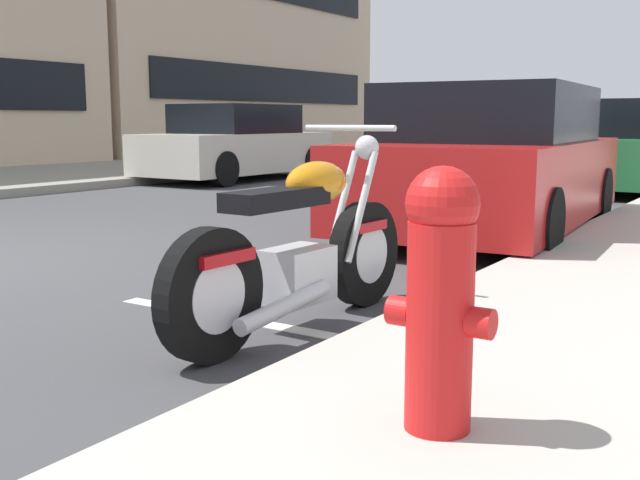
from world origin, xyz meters
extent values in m
cube|color=gray|center=(12.00, 6.51, 0.07)|extent=(120.00, 5.00, 0.14)
cube|color=silver|center=(0.00, -3.41, 0.00)|extent=(0.12, 2.20, 0.01)
cylinder|color=black|center=(0.72, -3.65, 0.33)|extent=(0.66, 0.14, 0.66)
cylinder|color=silver|center=(0.72, -3.65, 0.33)|extent=(0.37, 0.14, 0.36)
cylinder|color=black|center=(-0.67, -3.59, 0.33)|extent=(0.66, 0.14, 0.66)
cylinder|color=silver|center=(-0.67, -3.59, 0.33)|extent=(0.37, 0.14, 0.36)
cube|color=silver|center=(0.02, -3.62, 0.31)|extent=(0.41, 0.28, 0.30)
cube|color=black|center=(-0.16, -3.61, 0.75)|extent=(0.69, 0.25, 0.10)
ellipsoid|color=orange|center=(0.20, -3.62, 0.81)|extent=(0.49, 0.26, 0.24)
cube|color=#B20C14|center=(-0.62, -3.59, 0.51)|extent=(0.37, 0.20, 0.06)
cube|color=#B20C14|center=(0.70, -3.65, 0.51)|extent=(0.33, 0.17, 0.06)
cylinder|color=silver|center=(0.57, -3.57, 0.64)|extent=(0.34, 0.06, 0.65)
cylinder|color=silver|center=(0.56, -3.71, 0.64)|extent=(0.34, 0.06, 0.65)
cylinder|color=silver|center=(0.54, -3.64, 1.11)|extent=(0.06, 0.62, 0.04)
sphere|color=silver|center=(0.74, -3.65, 0.99)|extent=(0.15, 0.15, 0.15)
cylinder|color=silver|center=(-0.28, -3.74, 0.21)|extent=(0.71, 0.12, 0.16)
cube|color=#AD1919|center=(4.09, -3.21, 0.55)|extent=(4.25, 2.16, 0.78)
cube|color=black|center=(4.04, -3.22, 1.21)|extent=(2.39, 1.88, 0.55)
cylinder|color=black|center=(5.39, -2.26, 0.31)|extent=(0.63, 0.26, 0.62)
cylinder|color=black|center=(5.51, -3.97, 0.31)|extent=(0.63, 0.26, 0.62)
cylinder|color=black|center=(2.67, -2.45, 0.31)|extent=(0.63, 0.26, 0.62)
cylinder|color=black|center=(2.79, -4.16, 0.31)|extent=(0.63, 0.26, 0.62)
cube|color=#236638|center=(9.94, -3.43, 0.51)|extent=(4.39, 1.95, 0.71)
cube|color=black|center=(9.88, -3.42, 1.16)|extent=(2.40, 1.77, 0.58)
cylinder|color=black|center=(11.39, -2.59, 0.31)|extent=(0.62, 0.23, 0.62)
cylinder|color=black|center=(8.51, -2.54, 0.31)|extent=(0.62, 0.23, 0.62)
cylinder|color=black|center=(16.39, -2.32, 0.31)|extent=(0.63, 0.26, 0.62)
cylinder|color=black|center=(13.48, -2.51, 0.31)|extent=(0.63, 0.26, 0.62)
cylinder|color=black|center=(25.14, 0.70, 0.38)|extent=(0.31, 0.77, 0.76)
cylinder|color=black|center=(26.93, 0.81, 0.38)|extent=(0.31, 0.77, 0.76)
cube|color=beige|center=(8.13, 3.38, 0.53)|extent=(4.15, 1.79, 0.74)
cube|color=black|center=(8.14, 3.38, 1.17)|extent=(2.15, 1.64, 0.54)
cylinder|color=black|center=(6.77, 2.57, 0.31)|extent=(0.62, 0.22, 0.62)
cylinder|color=black|center=(6.76, 4.18, 0.31)|extent=(0.62, 0.22, 0.62)
cylinder|color=black|center=(9.50, 2.58, 0.31)|extent=(0.62, 0.22, 0.62)
cylinder|color=black|center=(9.50, 4.19, 0.31)|extent=(0.62, 0.22, 0.62)
cylinder|color=red|center=(-1.13, -4.97, 0.49)|extent=(0.22, 0.22, 0.69)
sphere|color=red|center=(-1.13, -4.97, 0.89)|extent=(0.24, 0.24, 0.24)
cylinder|color=red|center=(-1.13, -4.83, 0.52)|extent=(0.10, 0.08, 0.10)
cylinder|color=red|center=(-1.13, -5.11, 0.52)|extent=(0.10, 0.08, 0.10)
cube|color=beige|center=(16.69, 14.72, 5.14)|extent=(12.93, 11.82, 10.28)
cube|color=black|center=(16.69, 8.78, 2.26)|extent=(10.86, 0.06, 1.10)
camera|label=1|loc=(-3.35, -5.94, 1.16)|focal=42.51mm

